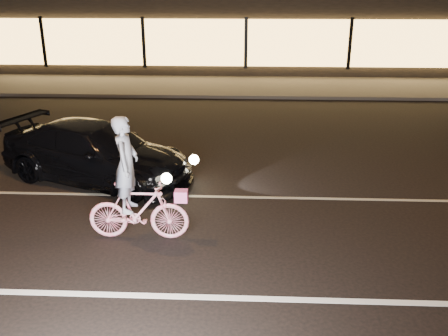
{
  "coord_description": "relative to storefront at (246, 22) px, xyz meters",
  "views": [
    {
      "loc": [
        0.06,
        -7.46,
        4.26
      ],
      "look_at": [
        -0.31,
        0.6,
        1.18
      ],
      "focal_mm": 40.0,
      "sensor_mm": 36.0,
      "label": 1
    }
  ],
  "objects": [
    {
      "name": "ground",
      "position": [
        0.0,
        -18.97,
        -2.15
      ],
      "size": [
        90.0,
        90.0,
        0.0
      ],
      "primitive_type": "plane",
      "color": "black",
      "rests_on": "ground"
    },
    {
      "name": "storefront",
      "position": [
        0.0,
        0.0,
        0.0
      ],
      "size": [
        25.4,
        8.42,
        4.2
      ],
      "color": "black",
      "rests_on": "ground"
    },
    {
      "name": "lane_stripe_near",
      "position": [
        0.0,
        -20.47,
        -2.14
      ],
      "size": [
        60.0,
        0.12,
        0.01
      ],
      "primitive_type": "cube",
      "color": "silver",
      "rests_on": "ground"
    },
    {
      "name": "sidewalk",
      "position": [
        0.0,
        -5.97,
        -2.09
      ],
      "size": [
        30.0,
        4.0,
        0.12
      ],
      "primitive_type": "cube",
      "color": "#383533",
      "rests_on": "ground"
    },
    {
      "name": "cyclist",
      "position": [
        -1.8,
        -18.78,
        -1.37
      ],
      "size": [
        1.74,
        0.6,
        2.2
      ],
      "rotation": [
        0.0,
        0.0,
        1.57
      ],
      "color": "#FC3164",
      "rests_on": "ground"
    },
    {
      "name": "sedan",
      "position": [
        -3.24,
        -16.13,
        -1.5
      ],
      "size": [
        4.8,
        3.29,
        1.29
      ],
      "rotation": [
        0.0,
        0.0,
        1.2
      ],
      "color": "black",
      "rests_on": "ground"
    },
    {
      "name": "lane_stripe_far",
      "position": [
        0.0,
        -16.97,
        -2.14
      ],
      "size": [
        60.0,
        0.1,
        0.01
      ],
      "primitive_type": "cube",
      "color": "gray",
      "rests_on": "ground"
    }
  ]
}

